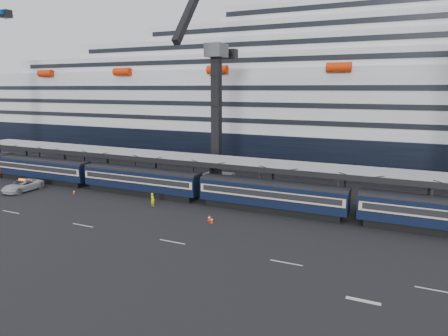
{
  "coord_description": "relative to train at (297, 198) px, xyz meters",
  "views": [
    {
      "loc": [
        6.88,
        -36.84,
        15.46
      ],
      "look_at": [
        -14.59,
        10.0,
        5.12
      ],
      "focal_mm": 32.0,
      "sensor_mm": 36.0,
      "label": 1
    }
  ],
  "objects": [
    {
      "name": "cruise_ship",
      "position": [
        3.57,
        35.99,
        10.14
      ],
      "size": [
        214.09,
        28.84,
        34.0
      ],
      "color": "black",
      "rests_on": "ground"
    },
    {
      "name": "pickup_truck",
      "position": [
        -41.04,
        -5.97,
        -1.33
      ],
      "size": [
        3.03,
        6.33,
        1.74
      ],
      "primitive_type": "imported",
      "rotation": [
        0.0,
        0.0,
        0.02
      ],
      "color": "#B4B8BC",
      "rests_on": "ground"
    },
    {
      "name": "worker",
      "position": [
        -18.41,
        -4.34,
        -1.29
      ],
      "size": [
        0.75,
        0.58,
        1.82
      ],
      "primitive_type": "imported",
      "rotation": [
        0.0,
        0.0,
        2.91
      ],
      "color": "#D8EA0C",
      "rests_on": "ground"
    },
    {
      "name": "traffic_cone_b",
      "position": [
        -32.65,
        -3.99,
        -1.86
      ],
      "size": [
        0.34,
        0.34,
        0.69
      ],
      "color": "red",
      "rests_on": "ground"
    },
    {
      "name": "lane_markings",
      "position": [
        12.8,
        -15.23,
        -2.19
      ],
      "size": [
        111.0,
        4.27,
        0.02
      ],
      "color": "beige",
      "rests_on": "ground"
    },
    {
      "name": "traffic_cone_d",
      "position": [
        -8.27,
        -7.07,
        -1.81
      ],
      "size": [
        0.39,
        0.39,
        0.79
      ],
      "color": "red",
      "rests_on": "ground"
    },
    {
      "name": "crane_dark_near",
      "position": [
        -15.35,
        8.59,
        9.73
      ],
      "size": [
        4.5,
        17.75,
        35.08
      ],
      "color": "#46494D",
      "rests_on": "ground"
    },
    {
      "name": "traffic_cone_c",
      "position": [
        -8.88,
        -6.53,
        -1.79
      ],
      "size": [
        0.41,
        0.41,
        0.83
      ],
      "color": "red",
      "rests_on": "ground"
    },
    {
      "name": "ground",
      "position": [
        4.65,
        -10.0,
        -2.2
      ],
      "size": [
        260.0,
        260.0,
        0.0
      ],
      "primitive_type": "plane",
      "color": "black",
      "rests_on": "ground"
    },
    {
      "name": "train",
      "position": [
        0.0,
        0.0,
        0.0
      ],
      "size": [
        133.05,
        3.0,
        4.05
      ],
      "color": "black",
      "rests_on": "ground"
    },
    {
      "name": "canopy",
      "position": [
        4.65,
        4.0,
        3.05
      ],
      "size": [
        130.0,
        6.25,
        5.53
      ],
      "color": "#999BA1",
      "rests_on": "ground"
    }
  ]
}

